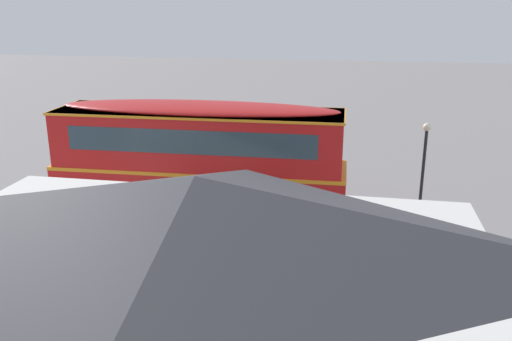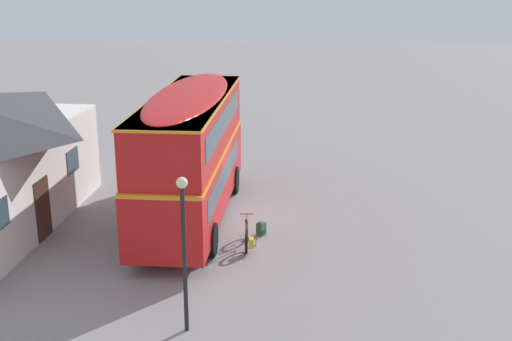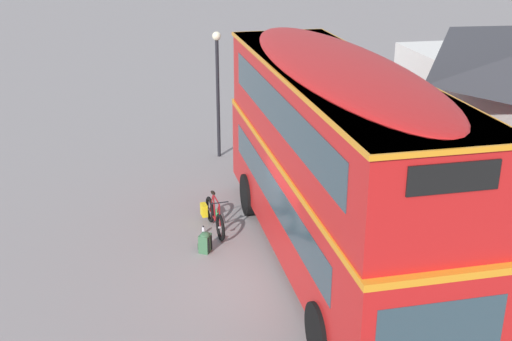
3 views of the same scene
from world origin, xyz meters
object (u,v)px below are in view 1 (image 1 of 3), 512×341
object	(u,v)px
street_lamp	(423,166)
touring_bicycle	(275,206)
double_decker_bus	(200,164)
backpack_on_ground	(249,203)
water_bottle_clear_plastic	(271,209)

from	to	relation	value
street_lamp	touring_bicycle	bearing A→B (deg)	-10.14
double_decker_bus	touring_bicycle	bearing A→B (deg)	-135.90
double_decker_bus	touring_bicycle	distance (m)	3.99
backpack_on_ground	street_lamp	size ratio (longest dim) A/B	0.12
touring_bicycle	water_bottle_clear_plastic	world-z (taller)	touring_bicycle
double_decker_bus	street_lamp	bearing A→B (deg)	-170.17
backpack_on_ground	water_bottle_clear_plastic	xyz separation A→B (m)	(-0.94, 0.08, -0.16)
touring_bicycle	backpack_on_ground	world-z (taller)	touring_bicycle
touring_bicycle	backpack_on_ground	bearing A→B (deg)	-17.99
double_decker_bus	street_lamp	size ratio (longest dim) A/B	2.47
double_decker_bus	backpack_on_ground	distance (m)	3.77
water_bottle_clear_plastic	street_lamp	xyz separation A→B (m)	(-5.52, 1.24, 2.47)
double_decker_bus	street_lamp	xyz separation A→B (m)	(-7.68, -1.33, -0.07)
double_decker_bus	water_bottle_clear_plastic	xyz separation A→B (m)	(-2.17, -2.57, -2.55)
touring_bicycle	street_lamp	world-z (taller)	street_lamp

